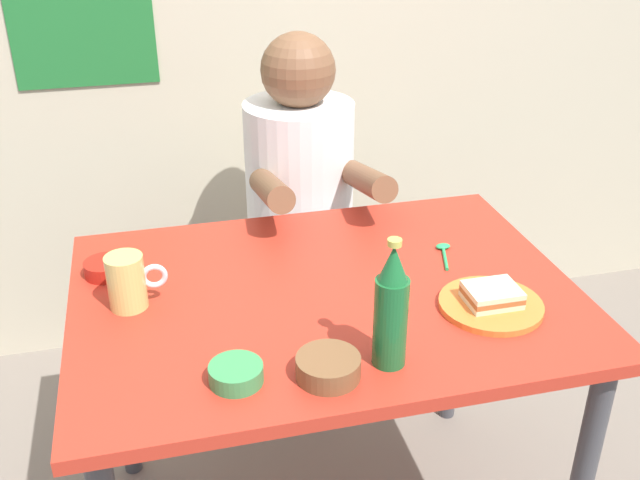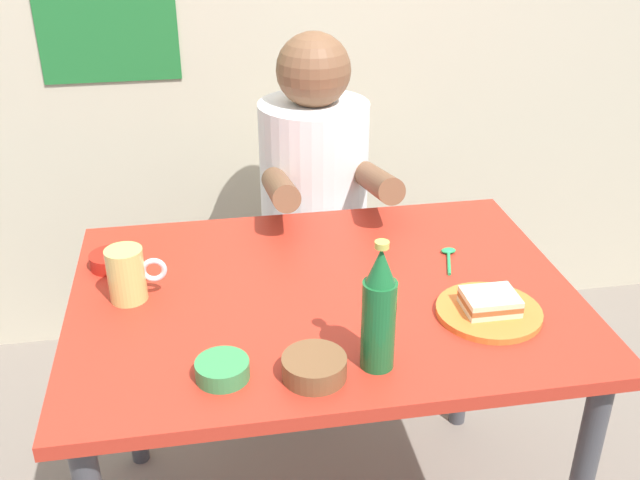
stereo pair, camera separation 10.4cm
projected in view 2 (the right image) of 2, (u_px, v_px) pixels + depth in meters
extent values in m
cube|color=#B72D1E|center=(324.00, 296.00, 1.62)|extent=(1.10, 0.80, 0.03)
cylinder|color=#3F3F44|center=(127.00, 362.00, 2.02)|extent=(0.05, 0.05, 0.71)
cylinder|color=#3F3F44|center=(467.00, 327.00, 2.16)|extent=(0.05, 0.05, 0.71)
cylinder|color=#4C4C51|center=(315.00, 328.00, 2.43)|extent=(0.08, 0.08, 0.41)
cylinder|color=#2D2D33|center=(314.00, 269.00, 2.32)|extent=(0.34, 0.34, 0.04)
cylinder|color=white|center=(314.00, 188.00, 2.19)|extent=(0.32, 0.32, 0.52)
sphere|color=brown|center=(313.00, 70.00, 2.03)|extent=(0.21, 0.21, 0.21)
cylinder|color=brown|center=(280.00, 189.00, 1.90)|extent=(0.07, 0.31, 0.14)
cylinder|color=brown|center=(378.00, 182.00, 1.94)|extent=(0.07, 0.31, 0.14)
cylinder|color=orange|center=(489.00, 312.00, 1.53)|extent=(0.22, 0.22, 0.01)
cube|color=beige|center=(489.00, 306.00, 1.52)|extent=(0.11, 0.09, 0.01)
cube|color=#9E592D|center=(490.00, 302.00, 1.52)|extent=(0.11, 0.09, 0.01)
cube|color=beige|center=(491.00, 297.00, 1.51)|extent=(0.11, 0.09, 0.01)
cylinder|color=#D1BC66|center=(126.00, 275.00, 1.56)|extent=(0.08, 0.08, 0.12)
torus|color=silver|center=(154.00, 270.00, 1.56)|extent=(0.06, 0.01, 0.06)
cylinder|color=#19602D|center=(378.00, 325.00, 1.34)|extent=(0.06, 0.06, 0.18)
cone|color=#19602D|center=(381.00, 265.00, 1.28)|extent=(0.05, 0.05, 0.07)
cylinder|color=#BFB74C|center=(382.00, 245.00, 1.26)|extent=(0.03, 0.03, 0.01)
cylinder|color=#B21E14|center=(111.00, 260.00, 1.70)|extent=(0.10, 0.10, 0.03)
cylinder|color=maroon|center=(110.00, 258.00, 1.70)|extent=(0.08, 0.08, 0.02)
cylinder|color=#388C4C|center=(222.00, 370.00, 1.34)|extent=(0.10, 0.10, 0.03)
cylinder|color=#5B643A|center=(222.00, 366.00, 1.34)|extent=(0.08, 0.08, 0.02)
cylinder|color=brown|center=(314.00, 367.00, 1.34)|extent=(0.12, 0.12, 0.04)
cylinder|color=brown|center=(314.00, 363.00, 1.34)|extent=(0.10, 0.10, 0.02)
cylinder|color=#26A559|center=(449.00, 262.00, 1.72)|extent=(0.04, 0.11, 0.01)
ellipsoid|color=#26A559|center=(448.00, 251.00, 1.77)|extent=(0.04, 0.02, 0.01)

